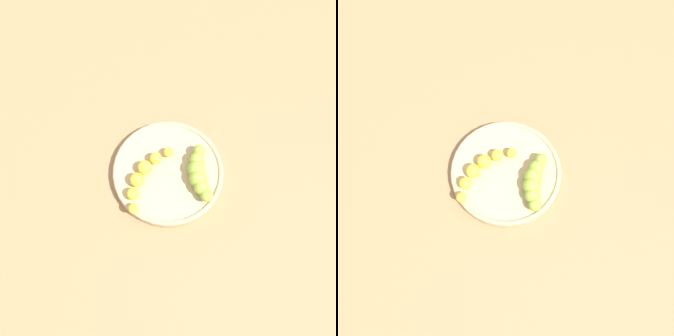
# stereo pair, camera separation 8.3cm
# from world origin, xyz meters

# --- Properties ---
(ground_plane) EXTENTS (2.40, 2.40, 0.00)m
(ground_plane) POSITION_xyz_m (0.00, 0.00, 0.00)
(ground_plane) COLOR #936D47
(fruit_bowl) EXTENTS (0.22, 0.22, 0.02)m
(fruit_bowl) POSITION_xyz_m (0.00, 0.00, 0.01)
(fruit_bowl) COLOR tan
(fruit_bowl) RESTS_ON ground_plane
(banana_green) EXTENTS (0.10, 0.08, 0.04)m
(banana_green) POSITION_xyz_m (0.02, -0.06, 0.04)
(banana_green) COLOR #8CAD38
(banana_green) RESTS_ON fruit_bowl
(banana_yellow) EXTENTS (0.16, 0.05, 0.03)m
(banana_yellow) POSITION_xyz_m (-0.03, 0.04, 0.03)
(banana_yellow) COLOR yellow
(banana_yellow) RESTS_ON fruit_bowl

